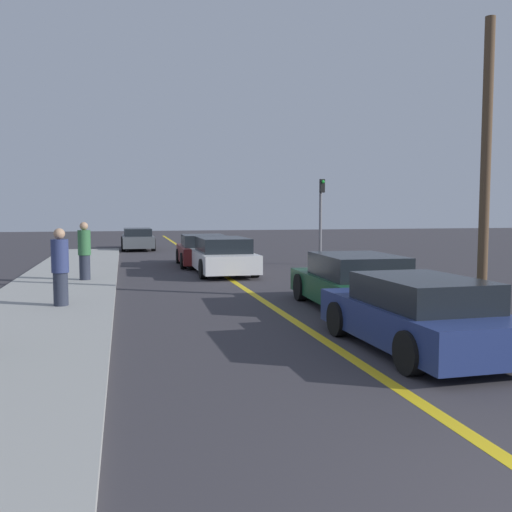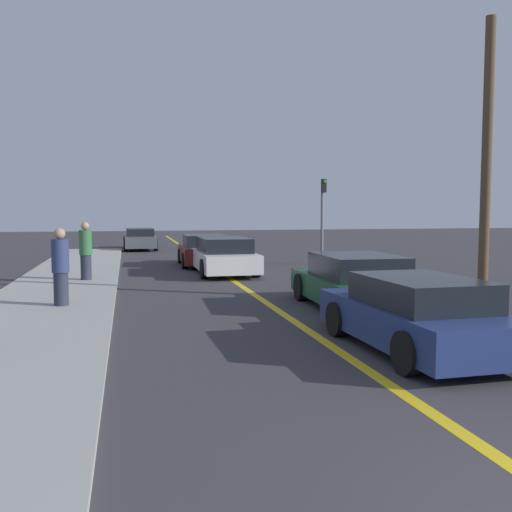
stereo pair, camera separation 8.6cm
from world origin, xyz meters
name	(u,v)px [view 2 (the right image)]	position (x,y,z in m)	size (l,w,h in m)	color
road_center_line	(220,272)	(0.00, 18.00, 0.00)	(0.20, 60.00, 0.01)	gold
sidewalk_left	(64,284)	(-5.22, 15.13, 0.06)	(3.12, 30.27, 0.11)	#9E9E99
car_near_right_lane	(415,315)	(1.23, 5.54, 0.60)	(1.94, 4.15, 1.23)	navy
car_ahead_center	(355,282)	(1.79, 9.45, 0.62)	(2.14, 4.42, 1.28)	#144728
car_far_distant	(223,256)	(0.02, 17.36, 0.64)	(2.03, 4.79, 1.31)	silver
car_parked_left_lot	(205,251)	(-0.24, 20.43, 0.62)	(2.10, 3.94, 1.28)	maroon
car_oncoming_far	(140,239)	(-2.63, 30.72, 0.61)	(1.88, 4.75, 1.23)	#4C5156
pedestrian_mid_group	(60,267)	(-4.84, 10.79, 1.00)	(0.39, 0.39, 1.77)	#282D3D
pedestrian_far_standing	(86,251)	(-4.62, 15.69, 1.01)	(0.39, 0.39, 1.81)	#282D3D
traffic_light	(323,212)	(4.59, 19.67, 2.21)	(0.18, 0.40, 3.56)	slate
utility_pole	(486,163)	(5.09, 9.37, 3.42)	(0.24, 0.24, 6.84)	brown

